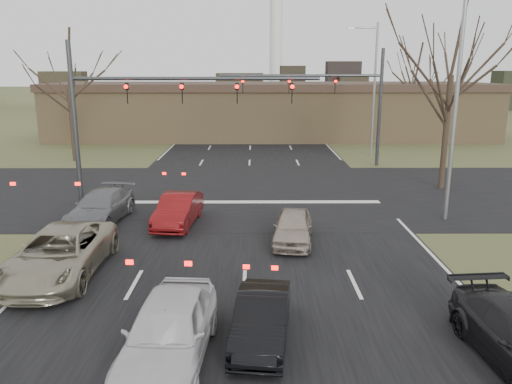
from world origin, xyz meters
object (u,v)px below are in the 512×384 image
at_px(streetlight_right_near, 453,95).
at_px(car_silver_suv, 60,253).
at_px(mast_arm_near, 140,102).
at_px(car_grey_ahead, 101,207).
at_px(building, 271,110).
at_px(car_white_sedan, 169,330).
at_px(car_silver_ahead, 293,227).
at_px(mast_arm_far, 340,93).
at_px(car_red_ahead, 178,210).
at_px(car_black_hatch, 262,318).
at_px(streetlight_right_far, 372,83).

height_order(streetlight_right_near, car_silver_suv, streetlight_right_near).
relative_size(mast_arm_near, car_grey_ahead, 2.56).
relative_size(building, mast_arm_near, 3.50).
bearing_deg(car_silver_suv, car_white_sedan, -48.29).
bearing_deg(car_grey_ahead, car_white_sedan, -59.63).
bearing_deg(mast_arm_near, car_silver_ahead, -40.45).
bearing_deg(mast_arm_far, car_grey_ahead, -133.73).
bearing_deg(car_white_sedan, car_silver_ahead, 70.56).
distance_m(building, car_silver_suv, 35.22).
bearing_deg(car_red_ahead, building, 85.84).
relative_size(streetlight_right_near, car_silver_ahead, 2.70).
bearing_deg(car_silver_suv, car_grey_ahead, 94.35).
distance_m(car_white_sedan, car_black_hatch, 2.36).
bearing_deg(streetlight_right_far, car_red_ahead, -124.81).
xyz_separation_m(streetlight_right_near, streetlight_right_far, (0.50, 17.00, 0.00)).
bearing_deg(car_black_hatch, car_grey_ahead, 131.19).
distance_m(mast_arm_near, car_silver_suv, 10.21).
bearing_deg(car_red_ahead, mast_arm_far, 61.93).
bearing_deg(streetlight_right_near, car_white_sedan, -133.12).
height_order(streetlight_right_far, car_red_ahead, streetlight_right_far).
bearing_deg(car_silver_suv, mast_arm_far, 57.74).
bearing_deg(building, car_silver_suv, -103.27).
bearing_deg(mast_arm_far, car_silver_ahead, -105.16).
xyz_separation_m(streetlight_right_far, car_grey_ahead, (-15.82, -17.26, -4.90)).
height_order(mast_arm_far, streetlight_right_near, streetlight_right_near).
bearing_deg(building, car_red_ahead, -99.88).
xyz_separation_m(building, car_white_sedan, (-3.67, -39.21, -1.88)).
xyz_separation_m(building, car_silver_suv, (-8.07, -34.23, -1.89)).
distance_m(streetlight_right_far, car_grey_ahead, 23.92).
relative_size(mast_arm_far, car_grey_ahead, 2.35).
relative_size(streetlight_right_near, car_white_sedan, 2.16).
xyz_separation_m(mast_arm_far, car_red_ahead, (-9.18, -13.72, -4.34)).
bearing_deg(mast_arm_near, streetlight_right_far, 43.89).
bearing_deg(car_black_hatch, mast_arm_far, 82.59).
relative_size(streetlight_right_near, car_red_ahead, 2.43).
bearing_deg(building, mast_arm_near, -106.13).
bearing_deg(building, car_white_sedan, -95.35).
distance_m(streetlight_right_far, car_white_sedan, 30.65).
relative_size(mast_arm_near, car_red_ahead, 2.94).
bearing_deg(car_red_ahead, streetlight_right_far, 60.91).
height_order(building, car_black_hatch, building).
xyz_separation_m(car_white_sedan, car_red_ahead, (-1.33, 10.49, -0.11)).
height_order(mast_arm_near, car_grey_ahead, mast_arm_near).
bearing_deg(mast_arm_near, car_black_hatch, -66.69).
bearing_deg(car_silver_suv, streetlight_right_near, 22.95).
bearing_deg(building, mast_arm_far, -74.42).
relative_size(car_red_ahead, car_silver_ahead, 1.11).
height_order(car_red_ahead, car_silver_ahead, car_red_ahead).
distance_m(car_black_hatch, car_grey_ahead, 12.24).
bearing_deg(car_red_ahead, car_white_sedan, -77.08).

